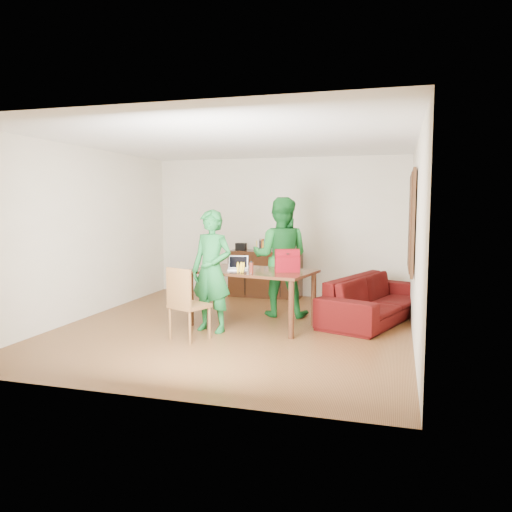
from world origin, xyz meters
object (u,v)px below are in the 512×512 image
(laptop, at_px, (238,267))
(red_bag, at_px, (287,263))
(table, at_px, (252,277))
(person_far, at_px, (281,257))
(person_near, at_px, (212,271))
(bottle, at_px, (251,267))
(sofa, at_px, (375,299))
(chair, at_px, (189,318))

(laptop, relative_size, red_bag, 0.95)
(table, xyz_separation_m, person_far, (0.25, 0.77, 0.23))
(person_near, height_order, bottle, person_near)
(person_far, distance_m, red_bag, 0.85)
(person_far, bearing_deg, red_bag, 106.15)
(person_far, height_order, laptop, person_far)
(laptop, relative_size, sofa, 0.14)
(person_near, relative_size, person_far, 0.90)
(chair, height_order, person_near, person_near)
(chair, bearing_deg, person_near, 96.54)
(person_far, xyz_separation_m, red_bag, (0.28, -0.80, 0.01))
(chair, xyz_separation_m, sofa, (2.34, 1.82, 0.05))
(person_near, bearing_deg, laptop, 69.50)
(chair, distance_m, laptop, 1.14)
(person_far, bearing_deg, laptop, 58.58)
(person_near, bearing_deg, person_far, 72.60)
(chair, xyz_separation_m, bottle, (0.69, 0.63, 0.64))
(chair, height_order, person_far, person_far)
(table, relative_size, sofa, 0.84)
(laptop, bearing_deg, chair, -128.42)
(table, distance_m, sofa, 1.98)
(table, bearing_deg, red_bag, 7.78)
(table, relative_size, person_near, 1.12)
(laptop, bearing_deg, sofa, 11.38)
(table, distance_m, bottle, 0.40)
(chair, xyz_separation_m, laptop, (0.40, 0.89, 0.59))
(table, distance_m, person_far, 0.84)
(bottle, bearing_deg, person_far, 81.54)
(laptop, height_order, red_bag, red_bag)
(person_far, height_order, sofa, person_far)
(table, relative_size, laptop, 5.87)
(laptop, distance_m, sofa, 2.22)
(bottle, height_order, red_bag, red_bag)
(person_far, relative_size, red_bag, 5.49)
(person_near, bearing_deg, red_bag, 36.31)
(table, relative_size, red_bag, 5.58)
(table, height_order, laptop, laptop)
(chair, bearing_deg, person_far, 86.74)
(person_far, bearing_deg, table, 68.65)
(table, bearing_deg, laptop, -147.94)
(table, relative_size, person_far, 1.01)
(table, height_order, person_far, person_far)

